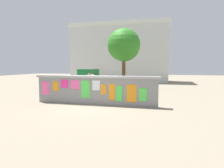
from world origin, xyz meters
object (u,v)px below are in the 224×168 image
(auto_rickshaw_truck, at_px, (100,81))
(person_walking, at_px, (89,83))
(person_bystander, at_px, (93,85))
(bicycle_near, at_px, (62,93))
(tree_roadside, at_px, (124,45))
(motorcycle, at_px, (133,92))

(auto_rickshaw_truck, height_order, person_walking, auto_rickshaw_truck)
(auto_rickshaw_truck, distance_m, person_bystander, 3.84)
(bicycle_near, distance_m, tree_roadside, 8.98)
(motorcycle, relative_size, tree_roadside, 0.33)
(auto_rickshaw_truck, xyz_separation_m, motorcycle, (2.96, -2.34, -0.44))
(motorcycle, relative_size, person_bystander, 1.17)
(bicycle_near, distance_m, person_walking, 1.84)
(person_bystander, height_order, tree_roadside, tree_roadside)
(auto_rickshaw_truck, relative_size, person_bystander, 2.33)
(bicycle_near, height_order, tree_roadside, tree_roadside)
(motorcycle, bearing_deg, tree_roadside, 105.60)
(person_bystander, xyz_separation_m, tree_roadside, (0.29, 8.17, 3.12))
(auto_rickshaw_truck, distance_m, tree_roadside, 5.56)
(auto_rickshaw_truck, bearing_deg, person_bystander, -78.23)
(auto_rickshaw_truck, distance_m, motorcycle, 3.80)
(bicycle_near, bearing_deg, motorcycle, 13.01)
(tree_roadside, bearing_deg, motorcycle, -74.40)
(person_walking, distance_m, person_bystander, 1.18)
(auto_rickshaw_truck, bearing_deg, motorcycle, -38.30)
(auto_rickshaw_truck, relative_size, tree_roadside, 0.66)
(auto_rickshaw_truck, xyz_separation_m, person_bystander, (0.78, -3.76, 0.09))
(person_bystander, bearing_deg, motorcycle, 33.19)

